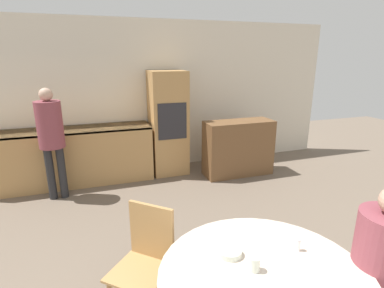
% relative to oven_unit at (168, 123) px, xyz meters
% --- Properties ---
extents(wall_back, '(6.94, 0.05, 2.60)m').
position_rel_oven_unit_xyz_m(wall_back, '(-0.21, 0.34, 0.42)').
color(wall_back, silver).
rests_on(wall_back, ground_plane).
extents(kitchen_counter, '(2.49, 0.60, 0.90)m').
position_rel_oven_unit_xyz_m(kitchen_counter, '(-1.58, -0.01, -0.42)').
color(kitchen_counter, tan).
rests_on(kitchen_counter, ground_plane).
extents(oven_unit, '(0.60, 0.59, 1.77)m').
position_rel_oven_unit_xyz_m(oven_unit, '(0.00, 0.00, 0.00)').
color(oven_unit, tan).
rests_on(oven_unit, ground_plane).
extents(sideboard, '(1.18, 0.45, 0.95)m').
position_rel_oven_unit_xyz_m(sideboard, '(1.11, -0.51, -0.41)').
color(sideboard, brown).
rests_on(sideboard, ground_plane).
extents(chair_far_left, '(0.57, 0.57, 0.91)m').
position_rel_oven_unit_xyz_m(chair_far_left, '(-0.94, -2.97, -0.37)').
color(chair_far_left, tan).
rests_on(chair_far_left, ground_plane).
extents(person_standing, '(0.34, 0.34, 1.59)m').
position_rel_oven_unit_xyz_m(person_standing, '(-1.79, -0.52, 0.10)').
color(person_standing, '#262628').
rests_on(person_standing, ground_plane).
extents(cup, '(0.06, 0.06, 0.09)m').
position_rel_oven_unit_xyz_m(cup, '(-0.38, -3.60, -0.10)').
color(cup, silver).
rests_on(cup, dining_table).
extents(bowl_near, '(0.14, 0.14, 0.04)m').
position_rel_oven_unit_xyz_m(bowl_near, '(0.05, -3.90, -0.12)').
color(bowl_near, silver).
rests_on(bowl_near, dining_table).
extents(bowl_centre, '(0.16, 0.16, 0.04)m').
position_rel_oven_unit_xyz_m(bowl_centre, '(-0.46, -3.42, -0.12)').
color(bowl_centre, silver).
rests_on(bowl_centre, dining_table).
extents(salt_shaker, '(0.03, 0.03, 0.09)m').
position_rel_oven_unit_xyz_m(salt_shaker, '(-0.01, -3.52, -0.10)').
color(salt_shaker, white).
rests_on(salt_shaker, dining_table).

